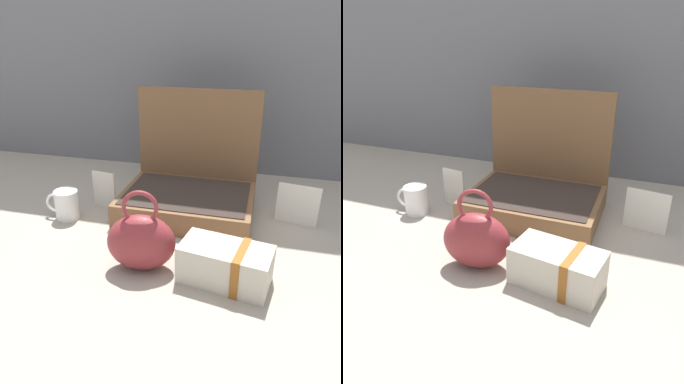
# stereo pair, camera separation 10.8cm
# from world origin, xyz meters

# --- Properties ---
(ground_plane) EXTENTS (6.00, 6.00, 0.00)m
(ground_plane) POSITION_xyz_m (0.00, 0.00, 0.00)
(ground_plane) COLOR #9E9384
(open_suitcase) EXTENTS (0.43, 0.33, 0.39)m
(open_suitcase) POSITION_xyz_m (0.05, 0.15, 0.08)
(open_suitcase) COLOR brown
(open_suitcase) RESTS_ON ground_plane
(teal_pouch_handbag) EXTENTS (0.19, 0.13, 0.22)m
(teal_pouch_handbag) POSITION_xyz_m (0.00, -0.22, 0.08)
(teal_pouch_handbag) COLOR maroon
(teal_pouch_handbag) RESTS_ON ground_plane
(cream_toiletry_bag) EXTENTS (0.23, 0.15, 0.10)m
(cream_toiletry_bag) POSITION_xyz_m (0.22, -0.22, 0.05)
(cream_toiletry_bag) COLOR beige
(cream_toiletry_bag) RESTS_ON ground_plane
(coffee_mug) EXTENTS (0.11, 0.08, 0.10)m
(coffee_mug) POSITION_xyz_m (-0.33, -0.02, 0.05)
(coffee_mug) COLOR white
(coffee_mug) RESTS_ON ground_plane
(info_card_left) EXTENTS (0.13, 0.03, 0.13)m
(info_card_left) POSITION_xyz_m (0.40, 0.13, 0.07)
(info_card_left) COLOR white
(info_card_left) RESTS_ON ground_plane
(poster_card_right) EXTENTS (0.09, 0.02, 0.13)m
(poster_card_right) POSITION_xyz_m (-0.24, 0.09, 0.07)
(poster_card_right) COLOR silver
(poster_card_right) RESTS_ON ground_plane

